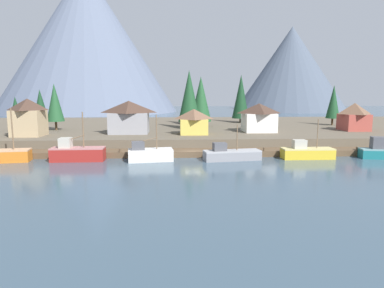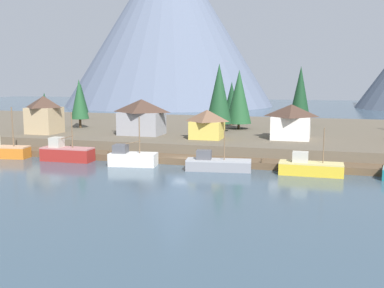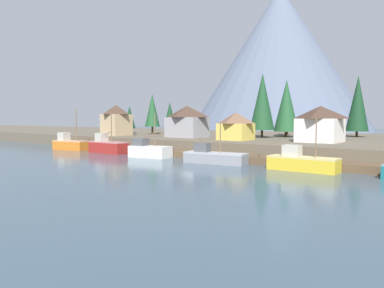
{
  "view_description": "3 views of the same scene",
  "coord_description": "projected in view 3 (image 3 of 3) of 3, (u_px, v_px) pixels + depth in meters",
  "views": [
    {
      "loc": [
        -2.82,
        -55.65,
        10.7
      ],
      "look_at": [
        -0.03,
        2.28,
        1.98
      ],
      "focal_mm": 31.95,
      "sensor_mm": 36.0,
      "label": 1
    },
    {
      "loc": [
        19.82,
        -61.91,
        12.82
      ],
      "look_at": [
        0.91,
        2.59,
        2.9
      ],
      "focal_mm": 41.39,
      "sensor_mm": 36.0,
      "label": 2
    },
    {
      "loc": [
        34.96,
        -43.91,
        6.31
      ],
      "look_at": [
        -1.51,
        2.29,
        2.21
      ],
      "focal_mm": 33.41,
      "sensor_mm": 36.0,
      "label": 3
    }
  ],
  "objects": [
    {
      "name": "conifer_back_left",
      "position": [
        358.0,
        104.0,
        76.53
      ],
      "size": [
        4.68,
        4.68,
        13.09
      ],
      "color": "#4C3823",
      "rests_on": "shoreline_bank"
    },
    {
      "name": "house_tan",
      "position": [
        116.0,
        120.0,
        83.62
      ],
      "size": [
        5.68,
        5.62,
        7.12
      ],
      "color": "tan",
      "rests_on": "shoreline_bank"
    },
    {
      "name": "conifer_near_left",
      "position": [
        286.0,
        106.0,
        76.04
      ],
      "size": [
        5.19,
        5.19,
        12.16
      ],
      "color": "#4C3823",
      "rests_on": "shoreline_bank"
    },
    {
      "name": "house_yellow",
      "position": [
        236.0,
        126.0,
        65.18
      ],
      "size": [
        5.66,
        5.15,
        5.02
      ],
      "color": "gold",
      "rests_on": "shoreline_bank"
    },
    {
      "name": "house_grey",
      "position": [
        187.0,
        121.0,
        74.76
      ],
      "size": [
        8.15,
        5.94,
        6.59
      ],
      "color": "gray",
      "rests_on": "shoreline_bank"
    },
    {
      "name": "ground_plane",
      "position": [
        252.0,
        153.0,
        72.13
      ],
      "size": [
        400.0,
        400.0,
        1.0
      ],
      "primitive_type": "cube",
      "color": "#384C5B"
    },
    {
      "name": "mountain_west_peak",
      "position": [
        279.0,
        59.0,
        200.79
      ],
      "size": [
        100.75,
        100.75,
        79.87
      ],
      "primitive_type": "cone",
      "color": "slate",
      "rests_on": "ground_plane"
    },
    {
      "name": "fishing_boat_grey",
      "position": [
        214.0,
        157.0,
        50.95
      ],
      "size": [
        9.39,
        3.98,
        5.71
      ],
      "rotation": [
        0.0,
        0.0,
        0.14
      ],
      "color": "gray",
      "rests_on": "ground_plane"
    },
    {
      "name": "conifer_mid_right",
      "position": [
        170.0,
        114.0,
        110.84
      ],
      "size": [
        3.51,
        3.51,
        9.12
      ],
      "color": "#4C3823",
      "rests_on": "shoreline_bank"
    },
    {
      "name": "conifer_far_left",
      "position": [
        130.0,
        117.0,
        95.94
      ],
      "size": [
        3.09,
        3.09,
        7.38
      ],
      "color": "#4C3823",
      "rests_on": "shoreline_bank"
    },
    {
      "name": "conifer_mid_left",
      "position": [
        152.0,
        110.0,
        90.63
      ],
      "size": [
        3.79,
        3.79,
        10.21
      ],
      "color": "#4C3823",
      "rests_on": "shoreline_bank"
    },
    {
      "name": "house_white",
      "position": [
        320.0,
        124.0,
        59.43
      ],
      "size": [
        6.75,
        6.87,
        5.99
      ],
      "color": "silver",
      "rests_on": "shoreline_bank"
    },
    {
      "name": "conifer_back_right",
      "position": [
        287.0,
        111.0,
        84.03
      ],
      "size": [
        3.76,
        3.76,
        9.71
      ],
      "color": "#4C3823",
      "rests_on": "shoreline_bank"
    },
    {
      "name": "fishing_boat_red",
      "position": [
        108.0,
        146.0,
        66.52
      ],
      "size": [
        8.3,
        2.92,
        7.73
      ],
      "rotation": [
        0.0,
        0.0,
        0.02
      ],
      "color": "maroon",
      "rests_on": "ground_plane"
    },
    {
      "name": "fishing_boat_orange",
      "position": [
        70.0,
        144.0,
        73.33
      ],
      "size": [
        8.39,
        3.73,
        8.34
      ],
      "rotation": [
        0.0,
        0.0,
        0.14
      ],
      "color": "#CC6B1E",
      "rests_on": "ground_plane"
    },
    {
      "name": "shoreline_bank",
      "position": [
        278.0,
        141.0,
        81.4
      ],
      "size": [
        400.0,
        56.0,
        2.5
      ],
      "primitive_type": "cube",
      "color": "brown",
      "rests_on": "ground_plane"
    },
    {
      "name": "fishing_boat_yellow",
      "position": [
        302.0,
        162.0,
        43.66
      ],
      "size": [
        8.38,
        2.75,
        6.47
      ],
      "rotation": [
        0.0,
        0.0,
        0.01
      ],
      "color": "gold",
      "rests_on": "ground_plane"
    },
    {
      "name": "conifer_near_right",
      "position": [
        262.0,
        102.0,
        73.9
      ],
      "size": [
        5.09,
        5.09,
        13.31
      ],
      "color": "#4C3823",
      "rests_on": "shoreline_bank"
    },
    {
      "name": "fishing_boat_white",
      "position": [
        149.0,
        151.0,
        59.01
      ],
      "size": [
        7.32,
        3.96,
        7.3
      ],
      "rotation": [
        0.0,
        0.0,
        0.13
      ],
      "color": "silver",
      "rests_on": "ground_plane"
    },
    {
      "name": "dock",
      "position": [
        198.0,
        155.0,
        57.95
      ],
      "size": [
        80.0,
        4.0,
        1.6
      ],
      "color": "brown",
      "rests_on": "ground_plane"
    }
  ]
}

